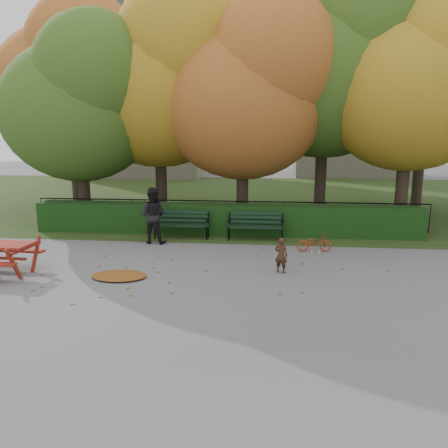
# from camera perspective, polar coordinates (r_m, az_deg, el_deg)

# --- Properties ---
(ground) EXTENTS (90.00, 90.00, 0.00)m
(ground) POSITION_cam_1_polar(r_m,az_deg,el_deg) (10.68, -2.57, -6.47)
(ground) COLOR slate
(ground) RESTS_ON ground
(grass_strip) EXTENTS (90.00, 90.00, 0.00)m
(grass_strip) POSITION_cam_1_polar(r_m,az_deg,el_deg) (24.31, 2.43, 3.66)
(grass_strip) COLOR #213214
(grass_strip) RESTS_ON ground
(building_left) EXTENTS (10.00, 7.00, 15.00)m
(building_left) POSITION_cam_1_polar(r_m,az_deg,el_deg) (37.80, -10.60, 17.63)
(building_left) COLOR #ACA389
(building_left) RESTS_ON ground
(building_right) EXTENTS (9.00, 6.00, 12.00)m
(building_right) POSITION_cam_1_polar(r_m,az_deg,el_deg) (38.68, 16.30, 15.00)
(building_right) COLOR #ACA389
(building_right) RESTS_ON ground
(hedge) EXTENTS (13.00, 0.90, 1.00)m
(hedge) POSITION_cam_1_polar(r_m,az_deg,el_deg) (14.89, 0.03, 0.66)
(hedge) COLOR black
(hedge) RESTS_ON ground
(iron_fence) EXTENTS (14.00, 0.04, 1.02)m
(iron_fence) POSITION_cam_1_polar(r_m,az_deg,el_deg) (15.66, 0.34, 1.33)
(iron_fence) COLOR black
(iron_fence) RESTS_ON ground
(tree_a) EXTENTS (5.88, 5.60, 7.48)m
(tree_a) POSITION_cam_1_polar(r_m,az_deg,el_deg) (17.06, -17.79, 15.06)
(tree_a) COLOR black
(tree_a) RESTS_ON ground
(tree_b) EXTENTS (6.72, 6.40, 8.79)m
(tree_b) POSITION_cam_1_polar(r_m,az_deg,el_deg) (17.39, -7.59, 18.33)
(tree_b) COLOR black
(tree_b) RESTS_ON ground
(tree_c) EXTENTS (6.30, 6.00, 8.00)m
(tree_c) POSITION_cam_1_polar(r_m,az_deg,el_deg) (16.10, 3.70, 16.90)
(tree_c) COLOR black
(tree_c) RESTS_ON ground
(tree_d) EXTENTS (7.14, 6.80, 9.58)m
(tree_d) POSITION_cam_1_polar(r_m,az_deg,el_deg) (17.64, 14.52, 19.88)
(tree_d) COLOR black
(tree_d) RESTS_ON ground
(tree_e) EXTENTS (6.09, 5.80, 8.16)m
(tree_e) POSITION_cam_1_polar(r_m,az_deg,el_deg) (16.67, 24.53, 16.64)
(tree_e) COLOR black
(tree_e) RESTS_ON ground
(tree_f) EXTENTS (6.93, 6.60, 9.19)m
(tree_f) POSITION_cam_1_polar(r_m,az_deg,el_deg) (21.29, -18.87, 17.33)
(tree_f) COLOR black
(tree_f) RESTS_ON ground
(tree_g) EXTENTS (6.30, 6.00, 8.55)m
(tree_g) POSITION_cam_1_polar(r_m,az_deg,el_deg) (21.03, 25.99, 16.02)
(tree_g) COLOR black
(tree_g) RESTS_ON ground
(bench_left) EXTENTS (1.80, 0.57, 0.88)m
(bench_left) POSITION_cam_1_polar(r_m,az_deg,el_deg) (14.31, -5.50, 0.24)
(bench_left) COLOR black
(bench_left) RESTS_ON ground
(bench_right) EXTENTS (1.80, 0.57, 0.88)m
(bench_right) POSITION_cam_1_polar(r_m,az_deg,el_deg) (14.03, 4.15, 0.04)
(bench_right) COLOR black
(bench_right) RESTS_ON ground
(leaf_pile) EXTENTS (1.51, 1.23, 0.09)m
(leaf_pile) POSITION_cam_1_polar(r_m,az_deg,el_deg) (10.66, -13.55, -6.56)
(leaf_pile) COLOR brown
(leaf_pile) RESTS_ON ground
(leaf_scatter) EXTENTS (9.00, 5.70, 0.01)m
(leaf_scatter) POSITION_cam_1_polar(r_m,az_deg,el_deg) (10.96, -2.33, -5.96)
(leaf_scatter) COLOR brown
(leaf_scatter) RESTS_ON ground
(child) EXTENTS (0.37, 0.30, 0.87)m
(child) POSITION_cam_1_polar(r_m,az_deg,el_deg) (10.70, 7.47, -4.07)
(child) COLOR #3C2113
(child) RESTS_ON ground
(adult) EXTENTS (0.90, 0.72, 1.75)m
(adult) POSITION_cam_1_polar(r_m,az_deg,el_deg) (13.65, -9.29, 1.12)
(adult) COLOR black
(adult) RESTS_ON ground
(bicycle) EXTENTS (1.00, 0.42, 0.51)m
(bicycle) POSITION_cam_1_polar(r_m,az_deg,el_deg) (12.86, 11.71, -2.41)
(bicycle) COLOR #AC270F
(bicycle) RESTS_ON ground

